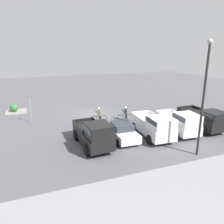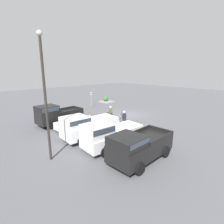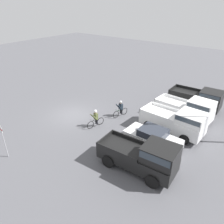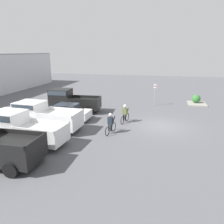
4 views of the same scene
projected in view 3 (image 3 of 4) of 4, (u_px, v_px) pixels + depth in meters
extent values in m
plane|color=#56565B|center=(73.00, 115.00, 21.00)|extent=(80.00, 80.00, 0.00)
cube|color=black|center=(195.00, 99.00, 21.97)|extent=(2.15, 4.94, 1.10)
cube|color=black|center=(212.00, 95.00, 20.78)|extent=(1.94, 1.99, 0.66)
cube|color=#333D47|center=(212.00, 93.00, 20.72)|extent=(2.00, 1.83, 0.29)
cube|color=black|center=(189.00, 88.00, 22.88)|extent=(0.12, 2.95, 0.25)
cube|color=black|center=(183.00, 94.00, 21.46)|extent=(0.12, 2.95, 0.25)
cube|color=black|center=(173.00, 88.00, 22.92)|extent=(2.08, 0.11, 0.25)
cylinder|color=black|center=(212.00, 104.00, 22.15)|extent=(0.23, 0.80, 0.79)
cylinder|color=black|center=(206.00, 112.00, 20.66)|extent=(0.23, 0.80, 0.79)
cylinder|color=black|center=(183.00, 97.00, 23.75)|extent=(0.23, 0.80, 0.79)
cylinder|color=black|center=(176.00, 104.00, 22.26)|extent=(0.23, 0.80, 0.79)
cube|color=white|center=(183.00, 110.00, 20.10)|extent=(2.31, 5.24, 0.90)
cube|color=white|center=(201.00, 106.00, 18.78)|extent=(1.92, 2.17, 0.92)
cube|color=#333D47|center=(202.00, 104.00, 18.68)|extent=(1.97, 2.01, 0.40)
cube|color=white|center=(178.00, 98.00, 21.04)|extent=(0.31, 3.06, 0.25)
cube|color=white|center=(169.00, 105.00, 19.82)|extent=(0.31, 3.06, 0.25)
cube|color=white|center=(160.00, 97.00, 21.31)|extent=(1.93, 0.23, 0.25)
cylinder|color=black|center=(203.00, 116.00, 20.00)|extent=(0.28, 0.78, 0.77)
cylinder|color=black|center=(195.00, 124.00, 18.72)|extent=(0.28, 0.78, 0.77)
cylinder|color=black|center=(172.00, 106.00, 21.86)|extent=(0.28, 0.78, 0.77)
cylinder|color=black|center=(162.00, 112.00, 20.58)|extent=(0.28, 0.78, 0.77)
cube|color=white|center=(172.00, 122.00, 18.03)|extent=(2.33, 5.27, 1.03)
cube|color=white|center=(192.00, 118.00, 16.71)|extent=(1.99, 2.17, 0.81)
cube|color=#333D47|center=(192.00, 116.00, 16.63)|extent=(2.05, 2.01, 0.36)
cube|color=white|center=(167.00, 107.00, 18.99)|extent=(0.25, 3.10, 0.25)
cube|color=white|center=(156.00, 116.00, 17.66)|extent=(0.25, 3.10, 0.25)
cube|color=white|center=(146.00, 106.00, 19.19)|extent=(2.05, 0.19, 0.25)
cylinder|color=black|center=(195.00, 129.00, 18.02)|extent=(0.26, 0.81, 0.80)
cylinder|color=black|center=(184.00, 139.00, 16.64)|extent=(0.26, 0.81, 0.80)
cylinder|color=black|center=(160.00, 116.00, 19.86)|extent=(0.26, 0.81, 0.80)
cylinder|color=black|center=(148.00, 125.00, 18.48)|extent=(0.26, 0.81, 0.80)
cube|color=white|center=(152.00, 139.00, 16.34)|extent=(1.92, 4.28, 0.67)
cube|color=#2D333D|center=(153.00, 132.00, 16.06)|extent=(1.67, 1.95, 0.52)
cylinder|color=black|center=(174.00, 143.00, 16.34)|extent=(0.20, 0.62, 0.62)
cylinder|color=black|center=(163.00, 155.00, 15.11)|extent=(0.20, 0.62, 0.62)
cylinder|color=black|center=(143.00, 131.00, 17.84)|extent=(0.20, 0.62, 0.62)
cylinder|color=black|center=(131.00, 141.00, 16.61)|extent=(0.20, 0.62, 0.62)
cube|color=black|center=(137.00, 157.00, 14.07)|extent=(2.20, 5.18, 0.91)
cube|color=black|center=(160.00, 154.00, 12.87)|extent=(1.89, 2.13, 1.00)
cube|color=#333D47|center=(161.00, 151.00, 12.76)|extent=(1.94, 1.97, 0.44)
cube|color=black|center=(131.00, 138.00, 14.99)|extent=(0.24, 3.05, 0.25)
cube|color=black|center=(116.00, 152.00, 13.63)|extent=(0.24, 3.05, 0.25)
cube|color=black|center=(105.00, 137.00, 15.04)|extent=(1.94, 0.18, 0.25)
cylinder|color=black|center=(165.00, 163.00, 14.19)|extent=(0.27, 0.91, 0.89)
cylinder|color=black|center=(152.00, 181.00, 12.77)|extent=(0.27, 0.91, 0.89)
cylinder|color=black|center=(124.00, 147.00, 15.76)|extent=(0.27, 0.91, 0.89)
cylinder|color=black|center=(108.00, 161.00, 14.34)|extent=(0.27, 0.91, 0.89)
torus|color=black|center=(90.00, 125.00, 18.65)|extent=(0.70, 0.21, 0.70)
torus|color=black|center=(100.00, 121.00, 19.25)|extent=(0.70, 0.21, 0.70)
cylinder|color=black|center=(95.00, 121.00, 18.87)|extent=(0.55, 0.16, 0.37)
cylinder|color=black|center=(95.00, 119.00, 18.78)|extent=(0.58, 0.17, 0.04)
cylinder|color=black|center=(97.00, 121.00, 18.97)|extent=(0.04, 0.04, 0.34)
cylinder|color=black|center=(92.00, 121.00, 18.54)|extent=(0.13, 0.45, 0.02)
cylinder|color=black|center=(97.00, 122.00, 18.89)|extent=(0.14, 0.14, 0.52)
cylinder|color=black|center=(96.00, 121.00, 19.01)|extent=(0.14, 0.14, 0.52)
cube|color=#5B6638|center=(96.00, 116.00, 18.67)|extent=(0.32, 0.41, 0.56)
cylinder|color=#5B6638|center=(95.00, 118.00, 18.43)|extent=(0.53, 0.21, 0.62)
cylinder|color=#5B6638|center=(93.00, 116.00, 18.66)|extent=(0.53, 0.21, 0.62)
sphere|color=tan|center=(95.00, 112.00, 18.46)|extent=(0.26, 0.26, 0.26)
sphere|color=silver|center=(95.00, 111.00, 18.43)|extent=(0.28, 0.28, 0.28)
torus|color=black|center=(116.00, 115.00, 20.33)|extent=(0.70, 0.21, 0.70)
torus|color=black|center=(124.00, 111.00, 20.93)|extent=(0.70, 0.21, 0.70)
cylinder|color=#2D5133|center=(120.00, 111.00, 20.55)|extent=(0.55, 0.16, 0.37)
cylinder|color=#2D5133|center=(120.00, 109.00, 20.46)|extent=(0.58, 0.17, 0.04)
cylinder|color=#2D5133|center=(122.00, 111.00, 20.65)|extent=(0.04, 0.04, 0.34)
cylinder|color=#2D5133|center=(117.00, 110.00, 20.22)|extent=(0.13, 0.45, 0.02)
cylinder|color=black|center=(122.00, 112.00, 20.56)|extent=(0.14, 0.14, 0.52)
cylinder|color=black|center=(121.00, 111.00, 20.69)|extent=(0.14, 0.14, 0.52)
cube|color=#1E2833|center=(121.00, 106.00, 20.34)|extent=(0.32, 0.41, 0.56)
cylinder|color=#1E2833|center=(120.00, 108.00, 20.11)|extent=(0.53, 0.21, 0.62)
cylinder|color=#1E2833|center=(118.00, 106.00, 20.34)|extent=(0.53, 0.21, 0.62)
sphere|color=tan|center=(121.00, 103.00, 20.14)|extent=(0.24, 0.24, 0.24)
sphere|color=silver|center=(121.00, 102.00, 20.12)|extent=(0.26, 0.26, 0.26)
cylinder|color=#9E9EA3|center=(4.00, 142.00, 14.87)|extent=(0.06, 0.06, 2.58)
cube|color=white|center=(1.00, 130.00, 14.42)|extent=(0.04, 0.30, 0.45)
cube|color=red|center=(1.00, 130.00, 14.42)|extent=(0.04, 0.30, 0.10)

